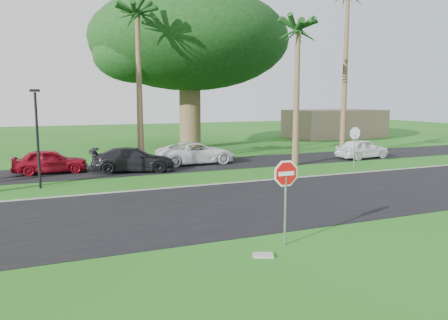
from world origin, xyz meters
TOP-DOWN VIEW (x-y plane):
  - ground at (0.00, 0.00)m, footprint 120.00×120.00m
  - road at (0.00, 2.00)m, footprint 120.00×8.00m
  - parking_strip at (0.00, 12.50)m, footprint 120.00×5.00m
  - curb at (0.00, 6.05)m, footprint 120.00×0.12m
  - stop_sign_near at (0.50, -3.00)m, footprint 1.05×0.07m
  - stop_sign_far at (12.00, 8.00)m, footprint 1.05×0.07m
  - palm_center at (0.00, 14.00)m, footprint 5.00×5.00m
  - palm_right_near at (9.00, 10.00)m, footprint 5.00×5.00m
  - canopy_tree at (6.00, 22.00)m, footprint 16.50×16.50m
  - streetlight_right at (-6.00, 8.50)m, footprint 0.45×0.25m
  - building_far at (24.00, 26.00)m, footprint 10.00×6.00m
  - car_red at (-5.45, 12.77)m, footprint 4.06×1.65m
  - car_dark at (-0.97, 11.57)m, footprint 5.08×3.07m
  - car_minivan at (3.38, 12.98)m, footprint 5.14×2.44m
  - car_pickup at (15.05, 10.85)m, footprint 4.20×2.07m
  - utility_slab at (-0.52, -3.59)m, footprint 0.64×0.53m

SIDE VIEW (x-z plane):
  - ground at x=0.00m, z-range 0.00..0.00m
  - road at x=0.00m, z-range 0.00..0.02m
  - parking_strip at x=0.00m, z-range 0.00..0.02m
  - curb at x=0.00m, z-range 0.00..0.06m
  - utility_slab at x=-0.52m, z-range 0.00..0.06m
  - car_dark at x=-0.97m, z-range 0.00..1.38m
  - car_pickup at x=15.05m, z-range 0.00..1.38m
  - car_red at x=-5.45m, z-range 0.00..1.38m
  - car_minivan at x=3.38m, z-range 0.00..1.42m
  - building_far at x=24.00m, z-range 0.00..3.00m
  - stop_sign_near at x=0.50m, z-range 0.46..3.09m
  - stop_sign_far at x=12.00m, z-range 0.46..3.09m
  - streetlight_right at x=-6.00m, z-range 0.33..4.97m
  - palm_right_near at x=9.00m, z-range 3.44..12.94m
  - canopy_tree at x=6.00m, z-range 2.39..15.51m
  - palm_center at x=0.00m, z-range 3.91..14.41m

